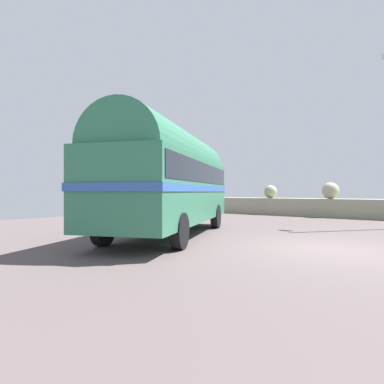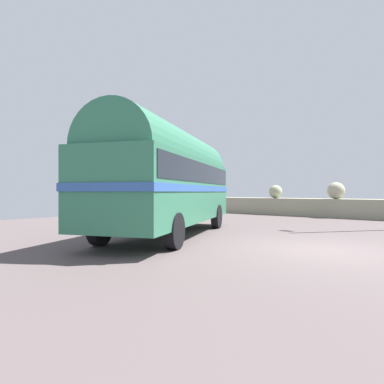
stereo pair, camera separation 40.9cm
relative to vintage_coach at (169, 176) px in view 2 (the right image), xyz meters
name	(u,v)px [view 2 (the right image)]	position (x,y,z in m)	size (l,w,h in m)	color
ground	(325,251)	(5.09, 0.42, -2.04)	(32.00, 26.00, 0.02)	#554A4A
vintage_coach	(169,176)	(0.00, 0.00, 0.00)	(5.61, 8.83, 3.70)	black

